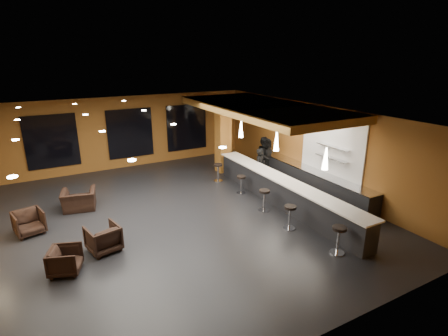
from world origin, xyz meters
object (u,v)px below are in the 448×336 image
prep_counter (314,181)px  armchair_d (79,200)px  pendant_0 (326,159)px  armchair_a (65,260)px  staff_c (266,156)px  column (223,136)px  bar_stool_2 (264,198)px  bar_stool_1 (290,214)px  armchair_c (29,223)px  staff_a (260,167)px  pendant_2 (241,129)px  bar_stool_3 (241,182)px  armchair_b (103,238)px  bar_stool_0 (339,236)px  bar_counter (282,193)px  bar_stool_4 (218,170)px  pendant_1 (276,142)px

prep_counter → armchair_d: prep_counter is taller
pendant_0 → armchair_d: size_ratio=0.61×
armchair_a → staff_c: bearing=-46.2°
column → bar_stool_2: column is taller
prep_counter → bar_stool_1: size_ratio=7.49×
armchair_a → armchair_c: 2.88m
column → staff_c: (1.60, -1.28, -0.89)m
staff_a → bar_stool_1: (-1.50, -3.89, -0.27)m
armchair_c → armchair_d: armchair_c is taller
bar_stool_1 → prep_counter: bearing=35.6°
pendant_2 → bar_stool_2: (-0.87, -3.08, -1.83)m
staff_c → bar_stool_3: (-2.33, -1.60, -0.38)m
armchair_b → armchair_d: 3.33m
bar_stool_0 → pendant_0: bearing=64.9°
bar_counter → prep_counter: (2.00, 0.50, -0.07)m
column → bar_stool_4: size_ratio=4.38×
prep_counter → bar_stool_3: prep_counter is taller
prep_counter → pendant_1: (-2.00, 0.00, 1.92)m
armchair_b → staff_a: bearing=-173.9°
bar_stool_0 → bar_stool_4: (-0.22, 6.86, -0.02)m
bar_stool_1 → bar_stool_4: bar_stool_1 is taller
armchair_b → pendant_1: bearing=172.5°
armchair_a → armchair_c: size_ratio=0.91×
armchair_c → bar_stool_3: size_ratio=1.13×
pendant_1 → armchair_c: (-8.32, 1.58, -1.97)m
column → armchair_d: bearing=-168.6°
prep_counter → bar_stool_3: size_ratio=8.02×
armchair_d → bar_stool_2: size_ratio=1.43×
bar_counter → pendant_0: pendant_0 is taller
pendant_0 → pendant_2: size_ratio=1.00×
pendant_0 → bar_stool_0: (-0.67, -1.42, -1.82)m
prep_counter → pendant_0: (-2.00, -2.50, 1.92)m
staff_c → bar_stool_3: 2.85m
bar_counter → armchair_d: bar_counter is taller
bar_stool_2 → pendant_2: bearing=74.2°
armchair_b → prep_counter: bearing=171.3°
pendant_2 → prep_counter: bearing=-51.3°
pendant_1 → armchair_b: size_ratio=0.81×
pendant_0 → bar_stool_4: (-0.88, 5.44, -1.84)m
bar_stool_3 → armchair_b: bearing=-162.6°
column → prep_counter: bearing=-64.0°
pendant_2 → armchair_b: (-6.46, -3.07, -1.96)m
armchair_d → bar_stool_1: bearing=151.9°
armchair_d → bar_stool_4: (5.81, 0.19, 0.14)m
prep_counter → bar_stool_0: 4.74m
armchair_b → bar_stool_1: size_ratio=1.08×
armchair_c → bar_stool_3: bearing=-16.3°
bar_stool_2 → bar_stool_4: size_ratio=1.01×
pendant_0 → staff_c: bearing=73.3°
bar_stool_0 → prep_counter: bearing=55.8°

